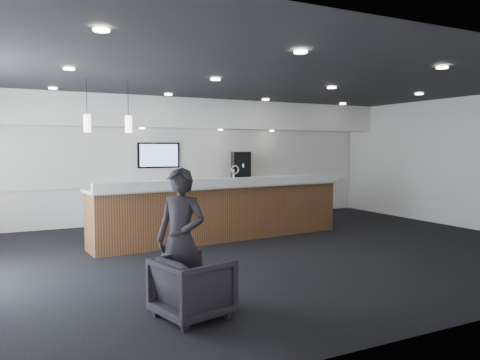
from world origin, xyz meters
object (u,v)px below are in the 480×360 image
coffee_machine (241,167)px  service_counter (223,211)px  lounge_guest (181,240)px  armchair (192,287)px

coffee_machine → service_counter: bearing=-109.1°
coffee_machine → lounge_guest: coffee_machine is taller
coffee_machine → lounge_guest: (-3.75, -5.92, -0.53)m
armchair → coffee_machine: bearing=-44.6°
coffee_machine → lounge_guest: 7.03m
coffee_machine → lounge_guest: bearing=-107.4°
service_counter → lounge_guest: lounge_guest is taller
coffee_machine → armchair: coffee_machine is taller
coffee_machine → armchair: 7.31m
armchair → lounge_guest: bearing=-8.8°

